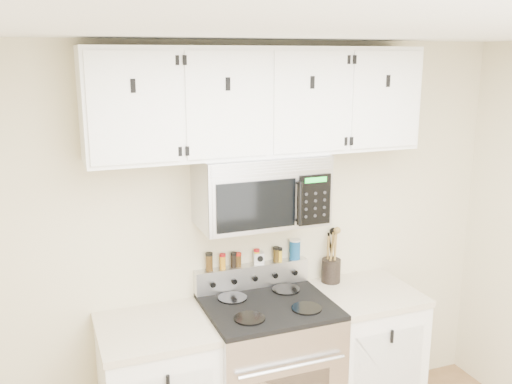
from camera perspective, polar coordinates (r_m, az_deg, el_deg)
back_wall at (r=3.67m, az=-0.60°, el=-4.90°), size 3.50×0.01×2.50m
ceiling at (r=1.95m, az=18.35°, el=15.32°), size 3.50×3.50×0.01m
range at (r=3.72m, az=1.23°, el=-17.59°), size 0.76×0.65×1.10m
base_cabinet_right at (r=4.03m, az=10.57°, el=-15.64°), size 0.64×0.62×0.92m
microwave at (r=3.39m, az=0.52°, el=0.23°), size 0.76×0.44×0.42m
upper_cabinets at (r=3.34m, az=0.37°, el=9.05°), size 2.00×0.35×0.62m
utensil_crock at (r=3.89m, az=7.51°, el=-7.61°), size 0.13×0.13×0.37m
kitchen_timer at (r=3.69m, az=0.27°, el=-6.63°), size 0.07×0.07×0.08m
salt_canister at (r=3.78m, az=3.91°, el=-5.73°), size 0.07×0.07×0.13m
spice_jar_0 at (r=3.58m, az=-4.70°, el=-6.96°), size 0.05×0.05×0.12m
spice_jar_1 at (r=3.61m, az=-3.35°, el=-6.92°), size 0.04×0.04×0.10m
spice_jar_2 at (r=3.63m, az=-2.24°, el=-6.78°), size 0.04×0.04×0.10m
spice_jar_3 at (r=3.64m, az=-1.81°, el=-6.78°), size 0.04×0.04×0.09m
spice_jar_4 at (r=3.68m, az=0.08°, el=-6.47°), size 0.04×0.04×0.10m
spice_jar_5 at (r=3.73m, az=2.03°, el=-6.22°), size 0.04×0.04×0.10m
spice_jar_6 at (r=3.74m, az=2.35°, el=-6.25°), size 0.04×0.04×0.09m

